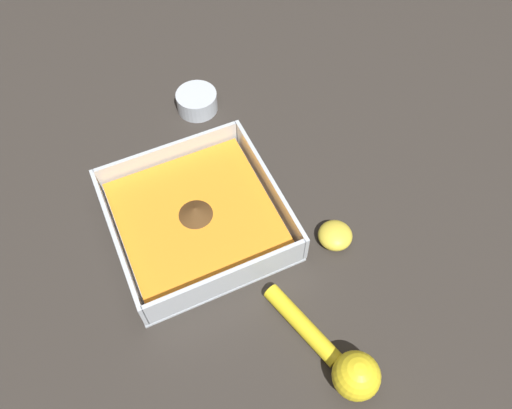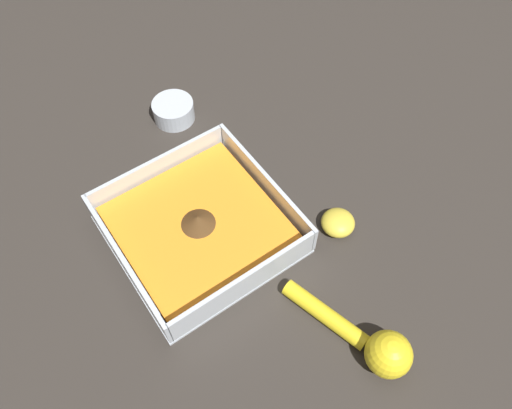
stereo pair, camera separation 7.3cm
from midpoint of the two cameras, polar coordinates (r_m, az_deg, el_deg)
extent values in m
plane|color=#332D28|center=(0.75, -8.91, -3.98)|extent=(4.00, 4.00, 0.00)
cube|color=silver|center=(0.75, -9.16, -3.44)|extent=(0.24, 0.24, 0.01)
cube|color=silver|center=(0.71, -17.64, -6.84)|extent=(0.24, 0.01, 0.05)
cube|color=silver|center=(0.75, -1.75, 2.13)|extent=(0.24, 0.01, 0.05)
cube|color=silver|center=(0.79, -13.69, 3.74)|extent=(0.01, 0.23, 0.05)
cube|color=silver|center=(0.67, -4.44, -9.33)|extent=(0.01, 0.23, 0.05)
cube|color=orange|center=(0.73, -9.32, -2.83)|extent=(0.22, 0.22, 0.02)
cone|color=#4C3319|center=(0.72, -9.54, -2.00)|extent=(0.05, 0.05, 0.02)
cylinder|color=silver|center=(0.89, -11.79, 10.29)|extent=(0.07, 0.07, 0.03)
cylinder|color=#4C3319|center=(0.89, -11.75, 10.13)|extent=(0.06, 0.06, 0.02)
sphere|color=yellow|center=(0.65, 11.70, -16.69)|extent=(0.06, 0.06, 0.06)
cylinder|color=yellow|center=(0.68, 4.74, -12.65)|extent=(0.13, 0.06, 0.02)
ellipsoid|color=yellow|center=(0.74, 6.57, -2.30)|extent=(0.05, 0.05, 0.03)
camera|label=1|loc=(0.04, 87.13, 4.35)|focal=35.00mm
camera|label=2|loc=(0.04, -92.87, -4.35)|focal=35.00mm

